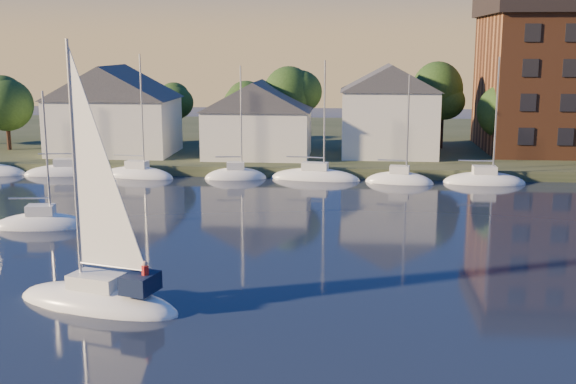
# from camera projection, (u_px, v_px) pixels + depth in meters

# --- Properties ---
(shoreline_land) EXTENTS (160.00, 50.00, 2.00)m
(shoreline_land) POSITION_uv_depth(u_px,v_px,m) (321.00, 144.00, 94.82)
(shoreline_land) COLOR #2E3921
(shoreline_land) RESTS_ON ground
(wooden_dock) EXTENTS (120.00, 3.00, 1.00)m
(wooden_dock) POSITION_uv_depth(u_px,v_px,m) (311.00, 175.00, 72.37)
(wooden_dock) COLOR brown
(wooden_dock) RESTS_ON ground
(clubhouse_west) EXTENTS (13.65, 9.45, 9.64)m
(clubhouse_west) POSITION_uv_depth(u_px,v_px,m) (114.00, 109.00, 78.89)
(clubhouse_west) COLOR white
(clubhouse_west) RESTS_ON shoreline_land
(clubhouse_centre) EXTENTS (11.55, 8.40, 8.08)m
(clubhouse_centre) POSITION_uv_depth(u_px,v_px,m) (258.00, 118.00, 76.73)
(clubhouse_centre) COLOR white
(clubhouse_centre) RESTS_ON shoreline_land
(clubhouse_east) EXTENTS (10.50, 8.40, 9.80)m
(clubhouse_east) POSITION_uv_depth(u_px,v_px,m) (389.00, 109.00, 77.33)
(clubhouse_east) COLOR white
(clubhouse_east) RESTS_ON shoreline_land
(tree_line) EXTENTS (93.40, 5.40, 8.90)m
(tree_line) POSITION_uv_depth(u_px,v_px,m) (334.00, 95.00, 81.50)
(tree_line) COLOR #342017
(tree_line) RESTS_ON shoreline_land
(moored_fleet) EXTENTS (63.50, 2.40, 12.05)m
(moored_fleet) POSITION_uv_depth(u_px,v_px,m) (187.00, 177.00, 70.43)
(moored_fleet) COLOR white
(moored_fleet) RESTS_ON ground
(hero_sailboat) EXTENTS (9.57, 5.34, 14.20)m
(hero_sailboat) POSITION_uv_depth(u_px,v_px,m) (100.00, 295.00, 35.92)
(hero_sailboat) COLOR white
(hero_sailboat) RESTS_ON ground
(drifting_sailboat_left) EXTENTS (7.06, 3.23, 10.79)m
(drifting_sailboat_left) POSITION_uv_depth(u_px,v_px,m) (42.00, 226.00, 51.47)
(drifting_sailboat_left) COLOR white
(drifting_sailboat_left) RESTS_ON ground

